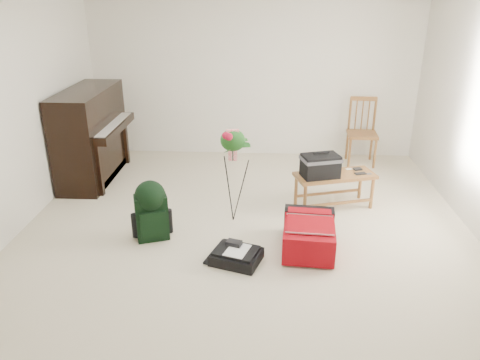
# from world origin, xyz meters

# --- Properties ---
(floor) EXTENTS (5.00, 5.50, 0.01)m
(floor) POSITION_xyz_m (0.00, 0.00, 0.00)
(floor) COLOR beige
(floor) RESTS_ON ground
(wall_back) EXTENTS (5.00, 0.04, 2.50)m
(wall_back) POSITION_xyz_m (0.00, 2.75, 1.25)
(wall_back) COLOR white
(wall_back) RESTS_ON floor
(piano) EXTENTS (0.71, 1.50, 1.25)m
(piano) POSITION_xyz_m (-2.19, 1.60, 0.60)
(piano) COLOR black
(piano) RESTS_ON floor
(bench) EXTENTS (1.03, 0.64, 0.74)m
(bench) POSITION_xyz_m (0.90, 0.80, 0.52)
(bench) COLOR #925E2F
(bench) RESTS_ON floor
(dining_chair) EXTENTS (0.45, 0.45, 0.99)m
(dining_chair) POSITION_xyz_m (1.65, 2.40, 0.48)
(dining_chair) COLOR #925E2F
(dining_chair) RESTS_ON floor
(red_suitcase) EXTENTS (0.57, 0.80, 0.32)m
(red_suitcase) POSITION_xyz_m (0.66, -0.16, 0.17)
(red_suitcase) COLOR #9D0609
(red_suitcase) RESTS_ON floor
(black_duffel) EXTENTS (0.55, 0.49, 0.19)m
(black_duffel) POSITION_xyz_m (-0.06, -0.49, 0.07)
(black_duffel) COLOR black
(black_duffel) RESTS_ON floor
(green_backpack) EXTENTS (0.38, 0.36, 0.66)m
(green_backpack) POSITION_xyz_m (-0.99, -0.08, 0.36)
(green_backpack) COLOR black
(green_backpack) RESTS_ON floor
(flower_stand) EXTENTS (0.40, 0.40, 1.13)m
(flower_stand) POSITION_xyz_m (-0.16, 0.40, 0.55)
(flower_stand) COLOR black
(flower_stand) RESTS_ON floor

